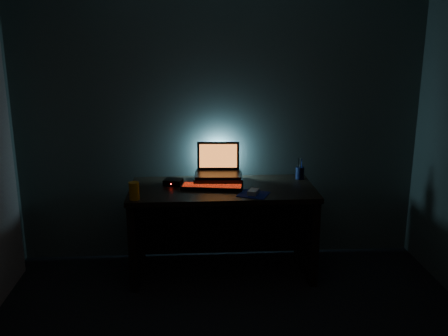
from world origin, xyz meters
name	(u,v)px	position (x,y,z in m)	size (l,w,h in m)	color
room	(243,187)	(0.00, 0.00, 1.25)	(3.50, 4.00, 2.50)	black
desk	(222,215)	(0.00, 1.67, 0.49)	(1.50, 0.70, 0.75)	black
riser	(218,179)	(-0.03, 1.77, 0.78)	(0.40, 0.30, 0.06)	black
laptop	(218,167)	(-0.02, 1.82, 0.87)	(0.39, 0.30, 0.26)	black
keyboard	(212,187)	(-0.08, 1.59, 0.76)	(0.51, 0.24, 0.03)	black
mousepad	(253,194)	(0.23, 1.41, 0.75)	(0.22, 0.20, 0.00)	navy
mouse	(253,192)	(0.23, 1.41, 0.77)	(0.07, 0.11, 0.03)	gray
pen_cup	(300,173)	(0.68, 1.83, 0.80)	(0.07, 0.07, 0.10)	black
juice_glass	(134,191)	(-0.68, 1.35, 0.82)	(0.08, 0.08, 0.13)	orange
router	(173,182)	(-0.40, 1.71, 0.77)	(0.17, 0.15, 0.05)	black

